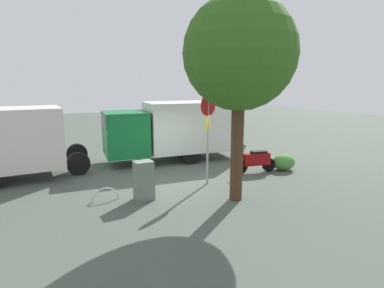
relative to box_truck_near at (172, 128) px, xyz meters
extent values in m
plane|color=#4A5449|center=(1.13, 3.22, -1.54)|extent=(60.00, 60.00, 0.00)
cylinder|color=black|center=(-0.67, -0.91, -1.09)|extent=(0.92, 0.31, 0.90)
cylinder|color=black|center=(-0.53, 0.99, -1.09)|extent=(0.92, 0.31, 0.90)
cylinder|color=black|center=(4.09, -1.24, -1.09)|extent=(0.92, 0.31, 0.90)
cylinder|color=black|center=(4.23, 0.66, -1.09)|extent=(0.92, 0.31, 0.90)
cube|color=white|center=(-1.00, 0.07, 0.04)|extent=(4.42, 2.49, 2.26)
cube|color=#147034|center=(2.13, -0.15, -0.14)|extent=(1.94, 2.22, 1.90)
cube|color=black|center=(2.13, -0.15, 0.46)|extent=(1.95, 2.06, 0.60)
cube|color=silver|center=(6.79, 0.35, 0.03)|extent=(4.21, 2.39, 2.24)
cylinder|color=black|center=(-1.63, 3.31, -1.26)|extent=(0.57, 0.19, 0.56)
cylinder|color=black|center=(-2.87, 3.52, -1.26)|extent=(0.57, 0.19, 0.56)
cube|color=maroon|center=(-2.30, 3.42, -0.98)|extent=(1.14, 0.50, 0.48)
cube|color=black|center=(-2.40, 3.44, -0.71)|extent=(0.68, 0.38, 0.12)
cylinder|color=slate|center=(-1.68, 3.32, -0.71)|extent=(0.29, 0.12, 0.69)
cylinder|color=black|center=(-1.68, 3.32, -0.36)|extent=(0.13, 0.55, 0.04)
cylinder|color=#9E9EA3|center=(0.17, 3.85, -0.03)|extent=(0.08, 0.08, 3.01)
cylinder|color=red|center=(0.17, 3.87, 1.28)|extent=(0.71, 0.32, 0.76)
cube|color=yellow|center=(0.17, 3.87, 0.64)|extent=(0.33, 0.33, 0.44)
cylinder|color=#47301E|center=(0.09, 5.58, 0.09)|extent=(0.38, 0.38, 3.26)
sphere|color=#315F1C|center=(0.09, 5.58, 2.88)|extent=(3.31, 3.31, 3.31)
cube|color=slate|center=(2.68, 4.38, -0.93)|extent=(0.59, 0.48, 1.23)
torus|color=#B7B7BC|center=(3.80, 3.97, -1.54)|extent=(0.85, 0.07, 0.85)
ellipsoid|color=#4A8A39|center=(-3.59, 3.59, -1.20)|extent=(0.98, 0.80, 0.67)
camera|label=1|loc=(5.32, 13.41, 2.03)|focal=29.35mm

